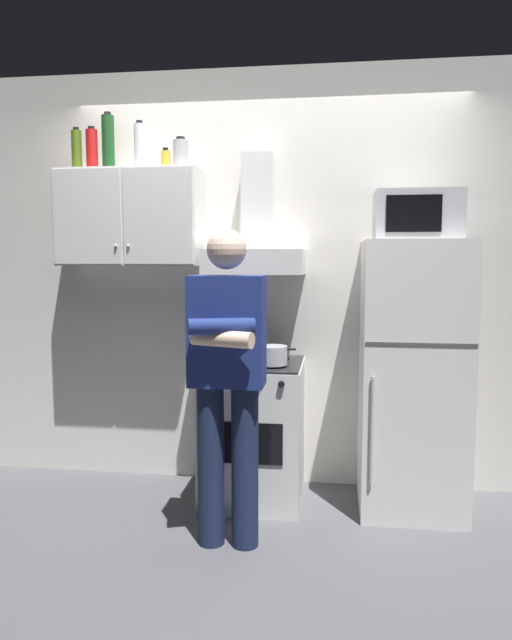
% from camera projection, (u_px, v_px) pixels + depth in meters
% --- Properties ---
extents(ground_plane, '(7.00, 7.00, 0.00)m').
position_uv_depth(ground_plane, '(256.00, 516.00, 3.36)').
color(ground_plane, '#4C4C51').
extents(back_wall_tiled, '(4.80, 0.10, 2.70)m').
position_uv_depth(back_wall_tiled, '(268.00, 280.00, 3.81)').
color(back_wall_tiled, silver).
rests_on(back_wall_tiled, ground_plane).
extents(upper_cabinet, '(0.90, 0.37, 0.60)m').
position_uv_depth(upper_cabinet, '(132.00, 218.00, 3.66)').
color(upper_cabinet, silver).
extents(stove_oven, '(0.60, 0.62, 0.87)m').
position_uv_depth(stove_oven, '(253.00, 431.00, 3.57)').
color(stove_oven, white).
rests_on(stove_oven, ground_plane).
extents(range_hood, '(0.60, 0.44, 0.75)m').
position_uv_depth(range_hood, '(256.00, 242.00, 3.57)').
color(range_hood, white).
extents(refrigerator, '(0.60, 0.62, 1.60)m').
position_uv_depth(refrigerator, '(412.00, 377.00, 3.40)').
color(refrigerator, white).
rests_on(refrigerator, ground_plane).
extents(microwave, '(0.48, 0.37, 0.28)m').
position_uv_depth(microwave, '(417.00, 216.00, 3.32)').
color(microwave, '#B7BABF').
rests_on(microwave, refrigerator).
extents(person_standing, '(0.38, 0.33, 1.64)m').
position_uv_depth(person_standing, '(227.00, 376.00, 2.93)').
color(person_standing, '#192342').
rests_on(person_standing, ground_plane).
extents(cooking_pot, '(0.28, 0.18, 0.11)m').
position_uv_depth(cooking_pot, '(272.00, 355.00, 3.38)').
color(cooking_pot, '#B7BABF').
rests_on(cooking_pot, stove_oven).
extents(bottle_wine_green, '(0.08, 0.08, 0.36)m').
position_uv_depth(bottle_wine_green, '(108.00, 143.00, 3.63)').
color(bottle_wine_green, '#19471E').
rests_on(bottle_wine_green, upper_cabinet).
extents(bottle_canister_steel, '(0.10, 0.10, 0.19)m').
position_uv_depth(bottle_canister_steel, '(181.00, 154.00, 3.57)').
color(bottle_canister_steel, '#B2B5BA').
rests_on(bottle_canister_steel, upper_cabinet).
extents(bottle_spice_jar, '(0.06, 0.06, 0.13)m').
position_uv_depth(bottle_spice_jar, '(166.00, 159.00, 3.56)').
color(bottle_spice_jar, gold).
rests_on(bottle_spice_jar, upper_cabinet).
extents(bottle_vodka_clear, '(0.07, 0.07, 0.30)m').
position_uv_depth(bottle_vodka_clear, '(140.00, 146.00, 3.59)').
color(bottle_vodka_clear, silver).
rests_on(bottle_vodka_clear, upper_cabinet).
extents(bottle_olive_oil, '(0.06, 0.06, 0.26)m').
position_uv_depth(bottle_olive_oil, '(77.00, 150.00, 3.63)').
color(bottle_olive_oil, '#4C6B19').
rests_on(bottle_olive_oil, upper_cabinet).
extents(bottle_soda_red, '(0.07, 0.07, 0.27)m').
position_uv_depth(bottle_soda_red, '(92.00, 149.00, 3.62)').
color(bottle_soda_red, red).
rests_on(bottle_soda_red, upper_cabinet).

